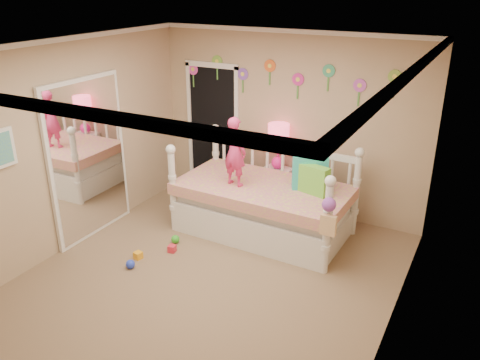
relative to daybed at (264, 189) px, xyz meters
The scene contains 18 objects.
floor 1.50m from the daybed, 91.89° to the right, with size 4.00×4.50×0.01m, color #7F684C.
ceiling 2.40m from the daybed, 91.89° to the right, with size 4.00×4.50×0.01m, color white.
back_wall 1.11m from the daybed, 92.93° to the left, with size 4.00×0.01×2.60m, color tan.
left_wall 2.55m from the daybed, 146.22° to the right, with size 0.01×4.50×2.60m, color tan.
right_wall 2.48m from the daybed, 34.98° to the right, with size 0.01×4.50×2.60m, color tan.
crown_molding 2.38m from the daybed, 91.89° to the right, with size 4.00×4.50×0.06m, color white, non-canonical shape.
daybed is the anchor object (origin of this frame).
pillow_turquoise 0.66m from the daybed, 15.86° to the left, with size 0.45×0.16×0.45m, color #23A9B3.
pillow_lime 0.72m from the daybed, ahead, with size 0.39×0.14×0.37m, color #6FCE3E.
child 0.65m from the daybed, 151.86° to the right, with size 0.34×0.22×0.92m, color #E63477.
nightstand 0.77m from the daybed, 99.10° to the left, with size 0.40×0.30×0.66m, color white.
table_lamp 0.86m from the daybed, 99.10° to the left, with size 0.30×0.30×0.67m.
closet_doorway 1.61m from the daybed, 146.20° to the left, with size 0.90×0.04×2.07m, color black.
flower_decals 1.58m from the daybed, 98.83° to the left, with size 3.40×0.02×0.50m, color #B2668C, non-canonical shape.
mirror_closet 2.31m from the daybed, 151.96° to the right, with size 0.07×1.30×2.10m, color white.
wall_picture 3.17m from the daybed, 131.62° to the right, with size 0.05×0.34×0.42m, color white.
hanging_bag 1.28m from the daybed, 30.92° to the right, with size 0.20×0.16×0.36m, color beige, non-canonical shape.
toy_scatter 1.88m from the daybed, 127.82° to the right, with size 0.80×1.30×0.11m, color #996666, non-canonical shape.
Camera 1 is at (2.57, -4.03, 3.22)m, focal length 36.66 mm.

